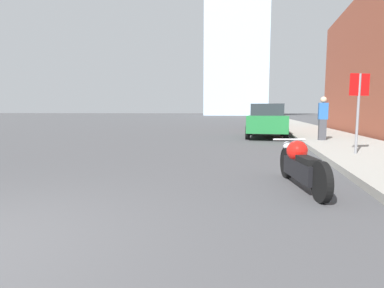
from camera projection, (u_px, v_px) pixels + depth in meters
The scene contains 7 objects.
sidewalk at pixel (283, 121), 40.22m from camera, with size 3.20×240.00×0.15m.
distant_tower at pixel (239, 13), 100.40m from camera, with size 20.29×20.29×68.18m.
motorcycle at pixel (300, 165), 5.24m from camera, with size 0.73×2.24×0.81m.
parked_car_green at pixel (267, 121), 15.30m from camera, with size 2.02×4.58×1.70m.
parked_car_black at pixel (264, 117), 25.67m from camera, with size 1.89×3.97×1.77m.
stop_sign at pixel (359, 99), 8.26m from camera, with size 0.57×0.26×2.21m.
pedestrian at pixel (323, 118), 12.30m from camera, with size 0.36×0.25×1.78m.
Camera 1 is at (2.80, -1.99, 1.33)m, focal length 28.00 mm.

